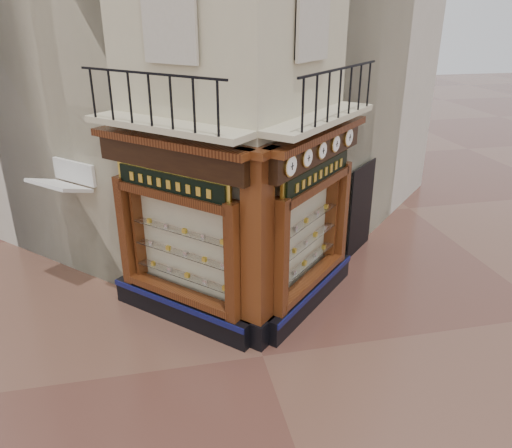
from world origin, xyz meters
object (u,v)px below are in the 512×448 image
object	(u,v)px
clock_d	(335,144)
signboard_right	(318,174)
corner_pilaster	(257,254)
awning	(75,284)
clock_c	(322,150)
clock_b	(307,158)
clock_a	(291,166)
clock_e	(348,137)
signboard_left	(171,184)

from	to	relation	value
clock_d	signboard_right	size ratio (longest dim) A/B	0.18
corner_pilaster	awning	distance (m)	5.34
clock_c	awning	xyz separation A→B (m)	(-5.32, 2.28, -3.62)
corner_pilaster	clock_d	distance (m)	2.85
clock_b	clock_a	bearing A→B (deg)	180.00
clock_b	clock_e	size ratio (longest dim) A/B	0.90
clock_b	clock_e	bearing A→B (deg)	-0.00
signboard_right	corner_pilaster	bearing A→B (deg)	169.75
clock_a	corner_pilaster	bearing A→B (deg)	133.46
clock_e	clock_a	bearing A→B (deg)	180.00
clock_d	signboard_right	world-z (taller)	clock_d
awning	signboard_right	size ratio (longest dim) A/B	0.65
clock_b	clock_c	xyz separation A→B (m)	(0.44, 0.44, 0.00)
clock_e	clock_d	bearing A→B (deg)	180.00
clock_a	awning	distance (m)	6.54
clock_c	clock_d	bearing A→B (deg)	0.00
corner_pilaster	clock_c	distance (m)	2.39
clock_b	awning	bearing A→B (deg)	105.89
clock_a	clock_d	size ratio (longest dim) A/B	1.10
clock_d	clock_a	bearing A→B (deg)	-180.00
clock_b	corner_pilaster	bearing A→B (deg)	157.49
clock_c	clock_d	world-z (taller)	clock_d
awning	clock_e	bearing A→B (deg)	-147.38
corner_pilaster	clock_a	xyz separation A→B (m)	(0.59, -0.02, 1.67)
clock_b	clock_d	world-z (taller)	clock_b
clock_e	signboard_left	distance (m)	3.95
corner_pilaster	clock_d	xyz separation A→B (m)	(1.91, 1.31, 1.67)
awning	clock_c	bearing A→B (deg)	-158.19
clock_b	signboard_right	world-z (taller)	clock_b
clock_c	corner_pilaster	bearing A→B (deg)	165.50
clock_b	signboard_left	distance (m)	2.61
clock_e	corner_pilaster	bearing A→B (deg)	171.74
clock_c	clock_e	distance (m)	1.29
clock_d	corner_pilaster	bearing A→B (deg)	169.36
clock_b	awning	distance (m)	6.66
clock_c	clock_d	distance (m)	0.62
clock_c	clock_b	bearing A→B (deg)	-180.00
clock_a	signboard_left	distance (m)	2.35
signboard_right	signboard_left	bearing A→B (deg)	135.00
awning	signboard_left	size ratio (longest dim) A/B	0.67
clock_c	clock_e	world-z (taller)	clock_e
clock_d	awning	distance (m)	7.05
corner_pilaster	awning	size ratio (longest dim) A/B	2.96
clock_b	clock_e	world-z (taller)	clock_e
signboard_left	clock_a	bearing A→B (deg)	-161.68
clock_c	awning	distance (m)	6.83
clock_c	signboard_left	bearing A→B (deg)	132.10
clock_c	awning	size ratio (longest dim) A/B	0.27
clock_c	signboard_right	xyz separation A→B (m)	(-0.01, 0.15, -0.52)
clock_a	clock_d	distance (m)	1.87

